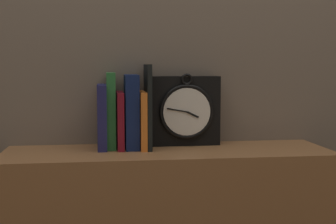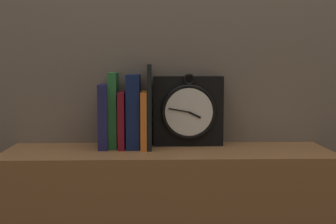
{
  "view_description": "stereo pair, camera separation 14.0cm",
  "coord_description": "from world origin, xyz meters",
  "px_view_note": "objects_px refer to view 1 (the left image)",
  "views": [
    {
      "loc": [
        -0.18,
        -1.38,
        1.11
      ],
      "look_at": [
        0.0,
        0.0,
        0.97
      ],
      "focal_mm": 50.0,
      "sensor_mm": 36.0,
      "label": 1
    },
    {
      "loc": [
        -0.04,
        -1.4,
        1.11
      ],
      "look_at": [
        0.0,
        0.0,
        0.97
      ],
      "focal_mm": 50.0,
      "sensor_mm": 36.0,
      "label": 2
    }
  ],
  "objects_px": {
    "book_slot0_navy": "(102,117)",
    "book_slot5_black": "(148,106)",
    "book_slot4_orange": "(142,120)",
    "book_slot3_navy": "(132,111)",
    "book_slot1_green": "(111,110)",
    "clock": "(185,111)",
    "book_slot2_maroon": "(120,120)"
  },
  "relations": [
    {
      "from": "book_slot2_maroon",
      "to": "book_slot4_orange",
      "type": "height_order",
      "value": "same"
    },
    {
      "from": "book_slot1_green",
      "to": "book_slot4_orange",
      "type": "bearing_deg",
      "value": -9.09
    },
    {
      "from": "clock",
      "to": "book_slot0_navy",
      "type": "relative_size",
      "value": 1.17
    },
    {
      "from": "clock",
      "to": "book_slot1_green",
      "type": "height_order",
      "value": "book_slot1_green"
    },
    {
      "from": "book_slot1_green",
      "to": "book_slot2_maroon",
      "type": "relative_size",
      "value": 1.34
    },
    {
      "from": "book_slot3_navy",
      "to": "book_slot4_orange",
      "type": "bearing_deg",
      "value": -12.95
    },
    {
      "from": "book_slot0_navy",
      "to": "book_slot5_black",
      "type": "distance_m",
      "value": 0.14
    },
    {
      "from": "book_slot2_maroon",
      "to": "book_slot0_navy",
      "type": "bearing_deg",
      "value": 178.3
    },
    {
      "from": "clock",
      "to": "book_slot5_black",
      "type": "distance_m",
      "value": 0.13
    },
    {
      "from": "clock",
      "to": "book_slot0_navy",
      "type": "distance_m",
      "value": 0.27
    },
    {
      "from": "clock",
      "to": "book_slot2_maroon",
      "type": "xyz_separation_m",
      "value": [
        -0.21,
        -0.03,
        -0.02
      ]
    },
    {
      "from": "book_slot0_navy",
      "to": "book_slot2_maroon",
      "type": "relative_size",
      "value": 1.13
    },
    {
      "from": "clock",
      "to": "book_slot1_green",
      "type": "distance_m",
      "value": 0.24
    },
    {
      "from": "book_slot0_navy",
      "to": "clock",
      "type": "bearing_deg",
      "value": 6.93
    },
    {
      "from": "book_slot2_maroon",
      "to": "book_slot3_navy",
      "type": "height_order",
      "value": "book_slot3_navy"
    },
    {
      "from": "book_slot3_navy",
      "to": "book_slot4_orange",
      "type": "xyz_separation_m",
      "value": [
        0.03,
        -0.01,
        -0.03
      ]
    },
    {
      "from": "book_slot0_navy",
      "to": "book_slot5_black",
      "type": "bearing_deg",
      "value": -2.49
    },
    {
      "from": "book_slot3_navy",
      "to": "book_slot5_black",
      "type": "xyz_separation_m",
      "value": [
        0.05,
        -0.01,
        0.02
      ]
    },
    {
      "from": "clock",
      "to": "book_slot0_navy",
      "type": "xyz_separation_m",
      "value": [
        -0.26,
        -0.03,
        -0.01
      ]
    },
    {
      "from": "book_slot0_navy",
      "to": "book_slot3_navy",
      "type": "distance_m",
      "value": 0.09
    },
    {
      "from": "book_slot5_black",
      "to": "book_slot4_orange",
      "type": "bearing_deg",
      "value": -178.01
    },
    {
      "from": "book_slot0_navy",
      "to": "book_slot5_black",
      "type": "height_order",
      "value": "book_slot5_black"
    },
    {
      "from": "book_slot0_navy",
      "to": "book_slot1_green",
      "type": "distance_m",
      "value": 0.03
    },
    {
      "from": "book_slot4_orange",
      "to": "book_slot0_navy",
      "type": "bearing_deg",
      "value": 176.88
    },
    {
      "from": "clock",
      "to": "book_slot5_black",
      "type": "bearing_deg",
      "value": -162.77
    },
    {
      "from": "book_slot1_green",
      "to": "book_slot4_orange",
      "type": "xyz_separation_m",
      "value": [
        0.1,
        -0.02,
        -0.03
      ]
    },
    {
      "from": "book_slot0_navy",
      "to": "book_slot1_green",
      "type": "height_order",
      "value": "book_slot1_green"
    },
    {
      "from": "book_slot4_orange",
      "to": "book_slot5_black",
      "type": "distance_m",
      "value": 0.05
    },
    {
      "from": "book_slot4_orange",
      "to": "book_slot5_black",
      "type": "relative_size",
      "value": 0.68
    },
    {
      "from": "book_slot0_navy",
      "to": "book_slot2_maroon",
      "type": "bearing_deg",
      "value": -1.7
    },
    {
      "from": "book_slot1_green",
      "to": "book_slot4_orange",
      "type": "distance_m",
      "value": 0.1
    },
    {
      "from": "clock",
      "to": "book_slot3_navy",
      "type": "bearing_deg",
      "value": -169.79
    }
  ]
}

